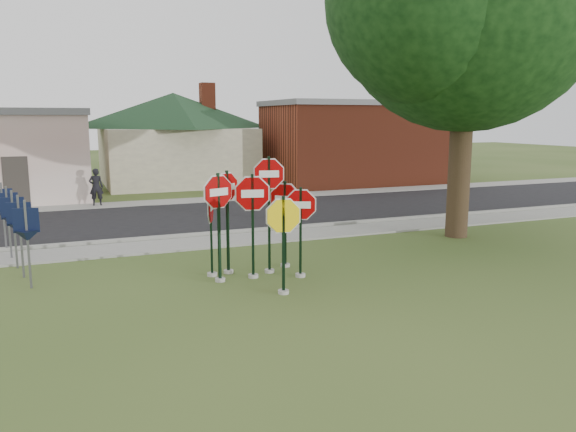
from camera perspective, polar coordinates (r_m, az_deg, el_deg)
name	(u,v)px	position (r m, az deg, el deg)	size (l,w,h in m)	color
ground	(279,294)	(12.30, -0.97, -7.94)	(120.00, 120.00, 0.00)	#37501E
sidewalk_near	(214,242)	(17.36, -7.51, -2.61)	(60.00, 1.60, 0.06)	gray
road	(184,218)	(21.67, -10.51, -0.22)	(60.00, 7.00, 0.04)	black
sidewalk_far	(164,202)	(25.85, -12.44, 1.36)	(60.00, 1.60, 0.06)	gray
curb	(206,234)	(18.30, -8.30, -1.85)	(60.00, 0.20, 0.14)	gray
stop_sign_center	(253,210)	(13.19, -3.62, 0.58)	(1.13, 0.25, 2.61)	#A6A29B
stop_sign_yellow	(283,233)	(11.99, -0.47, -1.73)	(1.05, 0.24, 2.25)	#A6A29B
stop_sign_left	(219,212)	(12.94, -7.06, 0.45)	(1.02, 0.39, 2.65)	#A6A29B
stop_sign_right	(301,221)	(13.28, 1.29, -0.49)	(0.95, 0.44, 2.27)	#A6A29B
stop_sign_back_right	(269,198)	(13.58, -1.94, 1.89)	(1.02, 0.24, 2.97)	#A6A29B
stop_sign_back_left	(227,209)	(13.63, -6.18, 0.75)	(0.87, 0.47, 2.63)	#A6A29B
stop_sign_far_right	(285,212)	(14.19, -0.29, 0.40)	(0.84, 0.81, 2.33)	#A6A29B
stop_sign_far_left	(211,220)	(13.47, -7.84, -0.39)	(0.42, 1.05, 2.27)	#A6A29B
route_sign_row	(14,221)	(15.68, -26.10, -0.45)	(1.43, 4.63, 2.00)	#59595E
building_house	(174,120)	(33.51, -11.51, 9.52)	(11.60, 11.60, 6.20)	beige
building_brick	(355,142)	(33.61, 6.87, 7.52)	(10.20, 6.20, 4.75)	maroon
bg_tree_right	(424,94)	(45.31, 13.63, 11.94)	(5.60, 5.60, 8.40)	#312116
pedestrian	(96,187)	(25.47, -18.91, 2.82)	(0.58, 0.38, 1.60)	black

